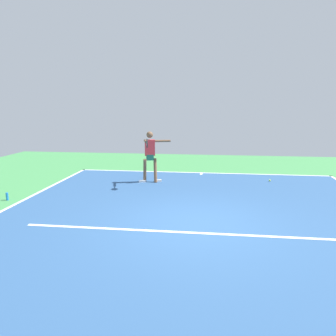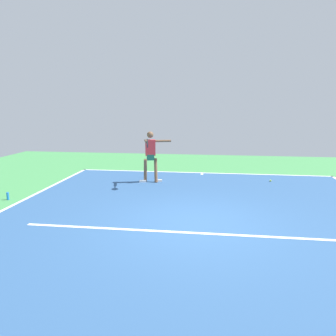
{
  "view_description": "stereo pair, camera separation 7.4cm",
  "coord_description": "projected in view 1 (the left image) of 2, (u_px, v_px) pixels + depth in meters",
  "views": [
    {
      "loc": [
        -0.24,
        6.88,
        2.62
      ],
      "look_at": [
        0.88,
        -1.95,
        0.9
      ],
      "focal_mm": 33.91,
      "sensor_mm": 36.0,
      "label": 1
    },
    {
      "loc": [
        -0.31,
        6.87,
        2.62
      ],
      "look_at": [
        0.88,
        -1.95,
        0.9
      ],
      "focal_mm": 33.91,
      "sensor_mm": 36.0,
      "label": 2
    }
  ],
  "objects": [
    {
      "name": "tennis_player",
      "position": [
        150.0,
        153.0,
        11.01
      ],
      "size": [
        1.11,
        1.3,
        1.8
      ],
      "rotation": [
        0.0,
        0.0,
        0.27
      ],
      "color": "brown",
      "rests_on": "ground_plane"
    },
    {
      "name": "court_line_baseline_near",
      "position": [
        201.0,
        173.0,
        12.79
      ],
      "size": [
        10.02,
        0.1,
        0.01
      ],
      "primitive_type": "cube",
      "color": "white",
      "rests_on": "ground_plane"
    },
    {
      "name": "water_bottle",
      "position": [
        7.0,
        196.0,
        9.03
      ],
      "size": [
        0.07,
        0.07,
        0.22
      ],
      "primitive_type": "cylinder",
      "color": "blue",
      "rests_on": "ground_plane"
    },
    {
      "name": "tennis_ball_far_corner",
      "position": [
        270.0,
        180.0,
        11.33
      ],
      "size": [
        0.07,
        0.07,
        0.07
      ],
      "primitive_type": "sphere",
      "color": "#C6E53D",
      "rests_on": "ground_plane"
    },
    {
      "name": "court_line_service",
      "position": [
        195.0,
        233.0,
        6.7
      ],
      "size": [
        7.51,
        0.1,
        0.01
      ],
      "primitive_type": "cube",
      "color": "white",
      "rests_on": "ground_plane"
    },
    {
      "name": "court_surface",
      "position": [
        196.0,
        224.0,
        7.23
      ],
      "size": [
        10.02,
        11.52,
        0.0
      ],
      "primitive_type": "cube",
      "color": "#2D5484",
      "rests_on": "ground_plane"
    },
    {
      "name": "court_line_centre_mark",
      "position": [
        201.0,
        174.0,
        12.6
      ],
      "size": [
        0.1,
        0.3,
        0.01
      ],
      "primitive_type": "cube",
      "color": "white",
      "rests_on": "ground_plane"
    },
    {
      "name": "ground_plane",
      "position": [
        196.0,
        224.0,
        7.23
      ],
      "size": [
        21.31,
        21.31,
        0.0
      ],
      "primitive_type": "plane",
      "color": "#428E4C"
    }
  ]
}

